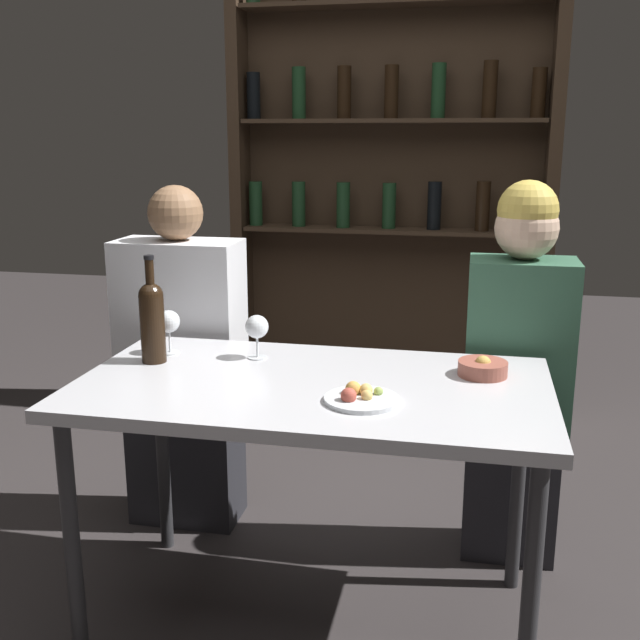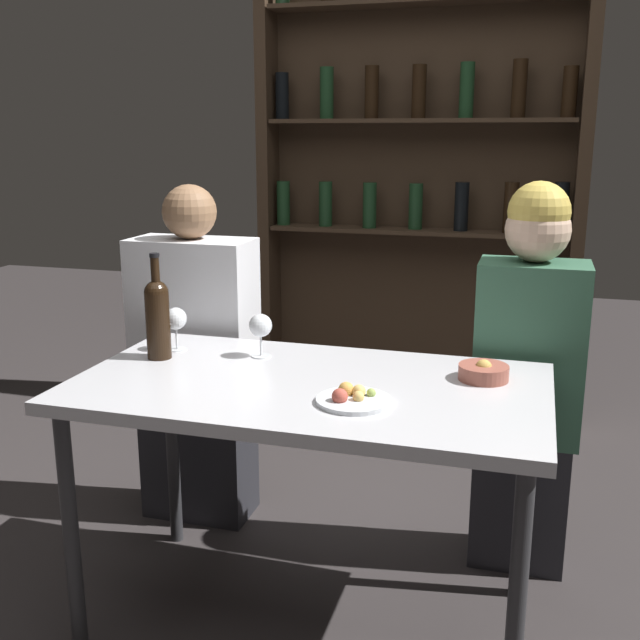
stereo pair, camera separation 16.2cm
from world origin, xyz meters
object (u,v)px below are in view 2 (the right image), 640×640
at_px(seated_person_left, 196,367).
at_px(seated_person_right, 527,383).
at_px(wine_bottle, 158,315).
at_px(wine_glass_0, 176,320).
at_px(wine_glass_1, 261,327).
at_px(food_plate_0, 353,398).
at_px(snack_bowl, 483,372).

bearing_deg(seated_person_left, seated_person_right, 0.00).
height_order(wine_bottle, seated_person_right, seated_person_right).
bearing_deg(wine_glass_0, wine_glass_1, 0.90).
xyz_separation_m(wine_glass_1, seated_person_right, (0.79, 0.33, -0.21)).
bearing_deg(food_plate_0, snack_bowl, 42.16).
bearing_deg(seated_person_left, wine_bottle, -78.18).
xyz_separation_m(seated_person_left, seated_person_right, (1.18, 0.00, 0.05)).
height_order(wine_glass_0, food_plate_0, wine_glass_0).
bearing_deg(wine_bottle, seated_person_right, 21.64).
bearing_deg(seated_person_left, snack_bowl, -19.15).
distance_m(wine_bottle, wine_glass_0, 0.10).
height_order(food_plate_0, seated_person_right, seated_person_right).
xyz_separation_m(wine_glass_1, snack_bowl, (0.67, -0.03, -0.07)).
distance_m(wine_glass_0, food_plate_0, 0.72).
height_order(food_plate_0, snack_bowl, snack_bowl).
relative_size(wine_glass_0, food_plate_0, 0.70).
relative_size(wine_bottle, seated_person_left, 0.26).
bearing_deg(wine_bottle, wine_glass_1, 18.50).
bearing_deg(wine_glass_0, food_plate_0, -25.40).
bearing_deg(seated_person_right, wine_glass_1, -157.23).
xyz_separation_m(food_plate_0, snack_bowl, (0.31, 0.28, 0.01)).
distance_m(snack_bowl, seated_person_left, 1.14).
height_order(snack_bowl, seated_person_left, seated_person_left).
distance_m(wine_bottle, food_plate_0, 0.71).
distance_m(wine_glass_0, wine_glass_1, 0.28).
xyz_separation_m(wine_glass_0, seated_person_left, (-0.10, 0.34, -0.27)).
height_order(wine_bottle, food_plate_0, wine_bottle).
height_order(wine_bottle, seated_person_left, seated_person_left).
bearing_deg(wine_glass_1, seated_person_left, 139.09).
distance_m(food_plate_0, seated_person_right, 0.78).
relative_size(wine_bottle, snack_bowl, 2.32).
relative_size(snack_bowl, seated_person_right, 0.11).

